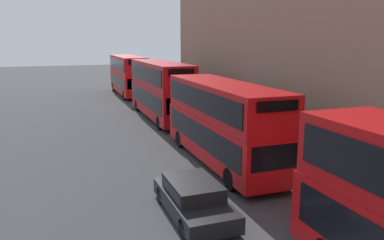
% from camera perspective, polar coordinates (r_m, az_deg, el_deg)
% --- Properties ---
extents(bus_second_in_queue, '(2.59, 10.09, 4.16)m').
position_cam_1_polar(bus_second_in_queue, '(19.02, 4.63, 0.10)').
color(bus_second_in_queue, '#B20C0F').
rests_on(bus_second_in_queue, ground).
extents(bus_third_in_queue, '(2.59, 10.86, 4.54)m').
position_cam_1_polar(bus_third_in_queue, '(30.13, -4.83, 4.92)').
color(bus_third_in_queue, '#A80F14').
rests_on(bus_third_in_queue, ground).
extents(bus_trailing, '(2.59, 10.88, 4.43)m').
position_cam_1_polar(bus_trailing, '(44.04, -9.72, 6.99)').
color(bus_trailing, red).
rests_on(bus_trailing, ground).
extents(car_hatchback, '(1.88, 4.38, 1.29)m').
position_cam_1_polar(car_hatchback, '(13.80, 0.22, -11.63)').
color(car_hatchback, black).
rests_on(car_hatchback, ground).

